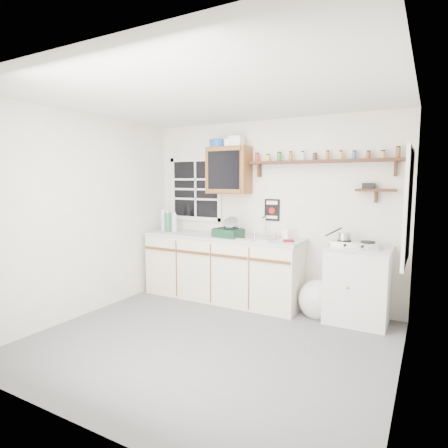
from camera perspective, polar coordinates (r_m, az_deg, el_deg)
The scene contains 18 objects.
room at distance 3.79m, azimuth -2.31°, elevation 0.08°, with size 3.64×3.24×2.54m.
main_cabinet at distance 5.33m, azimuth -0.36°, elevation -6.61°, with size 2.31×0.63×0.92m.
right_cabinet at distance 4.76m, azimuth 19.66°, elevation -8.69°, with size 0.73×0.57×0.91m.
sink at distance 5.01m, azimuth 5.03°, elevation -2.02°, with size 0.52×0.44×0.29m.
upper_cabinet at distance 5.30m, azimuth 0.73°, elevation 8.18°, with size 0.60×0.32×0.65m.
upper_cabinet_clutter at distance 5.35m, azimuth 0.17°, elevation 12.29°, with size 0.50×0.24×0.14m.
spice_shelf at distance 4.90m, azimuth 14.48°, elevation 9.31°, with size 1.91×0.18×0.34m.
secondary_shelf at distance 4.78m, azimuth 21.85°, elevation 4.89°, with size 0.45×0.16×0.24m.
warning_sign at distance 5.19m, azimuth 7.33°, elevation 2.14°, with size 0.22×0.02×0.30m.
window_back at distance 5.75m, azimuth -4.33°, elevation 5.31°, with size 0.93×0.03×0.98m.
window_right at distance 3.78m, azimuth 26.33°, elevation 2.41°, with size 0.03×0.78×1.08m.
water_bottles at distance 5.70m, azimuth -8.42°, elevation 0.34°, with size 0.27×0.14×0.33m.
dish_rack at distance 5.07m, azimuth 0.79°, elevation -0.99°, with size 0.40×0.32×0.28m.
soap_bottle at distance 4.94m, azimuth 9.54°, elevation -1.26°, with size 0.08×0.08×0.18m, color silver.
rag at distance 4.77m, azimuth 9.83°, elevation -2.53°, with size 0.14×0.12×0.02m, color maroon.
hotplate at distance 4.64m, azimuth 19.45°, elevation -2.88°, with size 0.54×0.30×0.08m.
saucepan at distance 4.66m, azimuth 17.81°, elevation -1.81°, with size 0.34×0.25×0.16m.
trash_bag at distance 4.86m, azimuth 14.10°, elevation -11.10°, with size 0.45×0.41×0.51m.
Camera 1 is at (1.96, -3.22, 1.68)m, focal length 30.00 mm.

